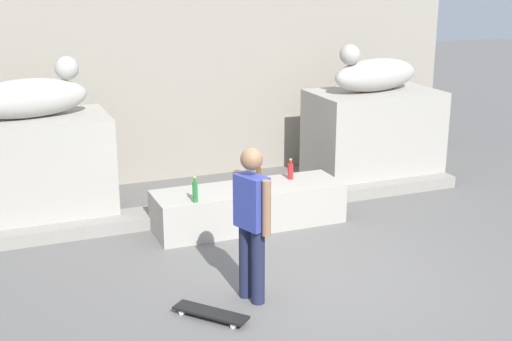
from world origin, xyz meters
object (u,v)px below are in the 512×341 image
Objects in this scene: bottle_brown at (259,174)px; bottle_red at (290,171)px; statue_reclining_right at (374,74)px; bottle_green at (195,191)px; skater at (252,218)px; statue_reclining_left at (30,96)px; skateboard at (211,313)px.

bottle_red is (0.45, -0.06, 0.01)m from bottle_brown.
statue_reclining_right is 3.91m from bottle_green.
skater is 5.78× the size of bottle_red.
skater is 2.64m from bottle_red.
bottle_brown is at bearing -28.90° from statue_reclining_left.
statue_reclining_left and statue_reclining_right have the same top height.
statue_reclining_left is 6.14× the size of bottle_brown.
bottle_brown reaches higher than skateboard.
skater reaches higher than bottle_red.
skater is 6.14× the size of bottle_brown.
statue_reclining_right is (5.22, -0.01, 0.00)m from statue_reclining_left.
skater reaches higher than bottle_green.
statue_reclining_right is at bearing 28.72° from bottle_red.
bottle_red is (3.29, -1.07, -1.10)m from statue_reclining_left.
skateboard is at bearing -103.34° from bottle_green.
statue_reclining_left reaches higher than bottle_brown.
bottle_green reaches higher than skateboard.
skateboard is 2.71× the size of bottle_brown.
statue_reclining_left is 5.04× the size of bottle_green.
skateboard is 2.55× the size of bottle_red.
statue_reclining_left is 2.56m from bottle_green.
bottle_brown is (2.84, -1.01, -1.10)m from statue_reclining_left.
bottle_brown is at bearing 107.40° from skateboard.
bottle_brown is (1.54, 2.48, 0.59)m from skateboard.
bottle_brown is (-2.38, -1.00, -1.10)m from statue_reclining_right.
statue_reclining_right is 2.81m from bottle_brown.
statue_reclining_left is 1.00× the size of statue_reclining_right.
statue_reclining_left is 2.27× the size of skateboard.
statue_reclining_left is at bearing -170.36° from skater.
skater is at bearing -69.85° from statue_reclining_left.
skateboard is at bearing 30.88° from statue_reclining_right.
skater is 1.77m from bottle_green.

